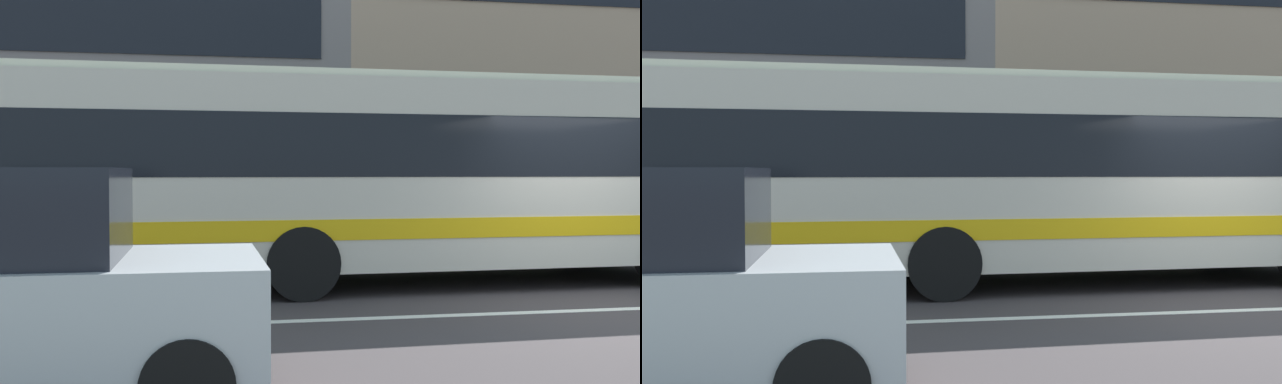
% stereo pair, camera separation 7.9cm
% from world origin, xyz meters
% --- Properties ---
extents(ground_plane, '(160.00, 160.00, 0.00)m').
position_xyz_m(ground_plane, '(0.00, 0.00, 0.00)').
color(ground_plane, '#3D3637').
extents(lane_centre_line, '(60.00, 0.16, 0.01)m').
position_xyz_m(lane_centre_line, '(0.00, 0.00, 0.00)').
color(lane_centre_line, silver).
rests_on(lane_centre_line, ground_plane).
extents(hedge_row_far, '(16.71, 1.10, 1.04)m').
position_xyz_m(hedge_row_far, '(2.12, 6.28, 0.52)').
color(hedge_row_far, '#265614').
rests_on(hedge_row_far, ground_plane).
extents(apartment_block_right, '(21.13, 9.33, 13.42)m').
position_xyz_m(apartment_block_right, '(9.36, 15.25, 6.71)').
color(apartment_block_right, tan).
rests_on(apartment_block_right, ground_plane).
extents(transit_bus, '(11.70, 2.90, 3.14)m').
position_xyz_m(transit_bus, '(-3.20, 2.47, 1.73)').
color(transit_bus, beige).
rests_on(transit_bus, ground_plane).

